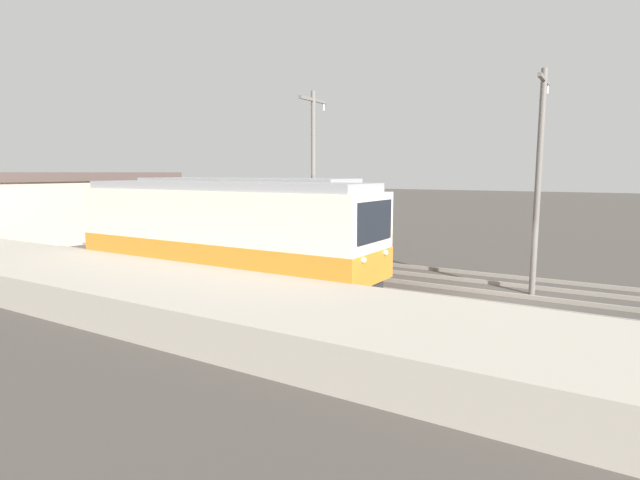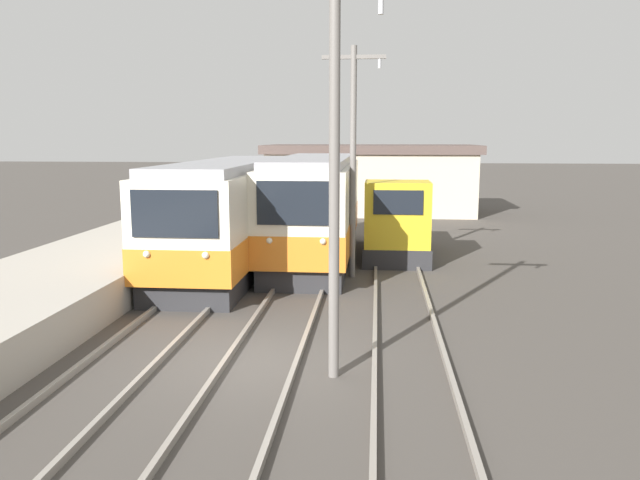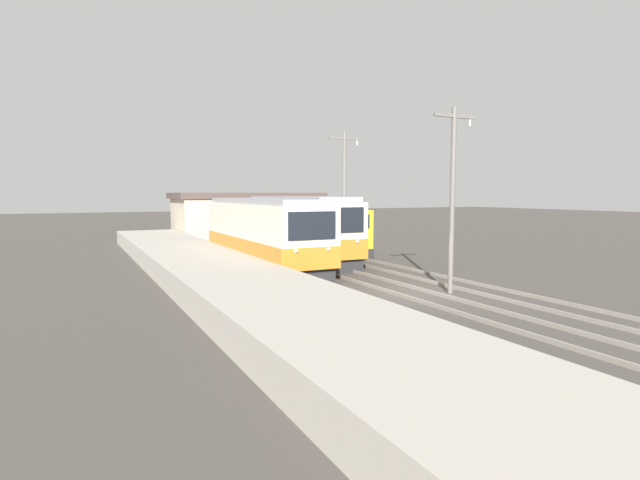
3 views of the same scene
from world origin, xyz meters
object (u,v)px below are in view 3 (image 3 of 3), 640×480
(commuter_train_center, at_px, (300,232))
(commuter_train_left, at_px, (263,236))
(catenary_mast_near, at_px, (453,193))
(shunting_locomotive, at_px, (335,238))
(catenary_mast_mid, at_px, (344,194))

(commuter_train_center, bearing_deg, commuter_train_left, -153.01)
(commuter_train_center, bearing_deg, catenary_mast_near, -82.38)
(commuter_train_center, height_order, shunting_locomotive, commuter_train_center)
(catenary_mast_mid, bearing_deg, commuter_train_left, 164.80)
(commuter_train_left, xyz_separation_m, catenary_mast_mid, (4.31, -1.17, 2.26))
(catenary_mast_near, relative_size, catenary_mast_mid, 1.00)
(commuter_train_left, xyz_separation_m, catenary_mast_near, (4.31, -9.83, 2.26))
(commuter_train_center, relative_size, catenary_mast_near, 1.44)
(commuter_train_left, distance_m, catenary_mast_mid, 5.00)
(shunting_locomotive, xyz_separation_m, catenary_mast_mid, (-1.49, -3.77, 2.79))
(commuter_train_left, distance_m, catenary_mast_near, 10.97)
(commuter_train_left, distance_m, shunting_locomotive, 6.38)
(commuter_train_center, bearing_deg, shunting_locomotive, 21.41)
(shunting_locomotive, relative_size, catenary_mast_near, 0.82)
(catenary_mast_near, bearing_deg, commuter_train_left, 113.65)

